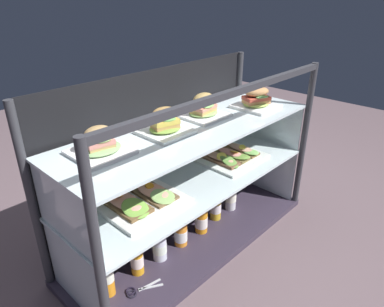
# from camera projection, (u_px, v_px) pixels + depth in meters

# --- Properties ---
(ground_plane) EXTENTS (6.00, 6.00, 0.02)m
(ground_plane) POSITION_uv_depth(u_px,v_px,m) (192.00, 240.00, 1.86)
(ground_plane) COLOR #624F54
(ground_plane) RESTS_ON ground
(case_base_deck) EXTENTS (1.38, 0.50, 0.03)m
(case_base_deck) POSITION_uv_depth(u_px,v_px,m) (192.00, 236.00, 1.85)
(case_base_deck) COLOR #352D3C
(case_base_deck) RESTS_ON ground
(case_frame) EXTENTS (1.38, 0.50, 0.86)m
(case_frame) POSITION_uv_depth(u_px,v_px,m) (172.00, 151.00, 1.74)
(case_frame) COLOR #333338
(case_frame) RESTS_ON ground
(riser_lower_tier) EXTENTS (1.31, 0.43, 0.32)m
(riser_lower_tier) POSITION_uv_depth(u_px,v_px,m) (192.00, 208.00, 1.77)
(riser_lower_tier) COLOR silver
(riser_lower_tier) RESTS_ON case_base_deck
(shelf_lower_glass) EXTENTS (1.32, 0.45, 0.01)m
(shelf_lower_glass) POSITION_uv_depth(u_px,v_px,m) (192.00, 180.00, 1.70)
(shelf_lower_glass) COLOR silver
(shelf_lower_glass) RESTS_ON riser_lower_tier
(riser_upper_tier) EXTENTS (1.31, 0.43, 0.26)m
(riser_upper_tier) POSITION_uv_depth(u_px,v_px,m) (192.00, 155.00, 1.64)
(riser_upper_tier) COLOR silver
(riser_upper_tier) RESTS_ON shelf_lower_glass
(shelf_upper_glass) EXTENTS (1.32, 0.45, 0.01)m
(shelf_upper_glass) POSITION_uv_depth(u_px,v_px,m) (192.00, 128.00, 1.58)
(shelf_upper_glass) COLOR silver
(shelf_upper_glass) RESTS_ON riser_upper_tier
(plated_roll_sandwich_right_of_center) EXTENTS (0.21, 0.21, 0.11)m
(plated_roll_sandwich_right_of_center) POSITION_uv_depth(u_px,v_px,m) (100.00, 145.00, 1.31)
(plated_roll_sandwich_right_of_center) COLOR white
(plated_roll_sandwich_right_of_center) RESTS_ON shelf_upper_glass
(plated_roll_sandwich_far_left) EXTENTS (0.20, 0.20, 0.12)m
(plated_roll_sandwich_far_left) POSITION_uv_depth(u_px,v_px,m) (165.00, 125.00, 1.49)
(plated_roll_sandwich_far_left) COLOR white
(plated_roll_sandwich_far_left) RESTS_ON shelf_upper_glass
(plated_roll_sandwich_center) EXTENTS (0.21, 0.21, 0.12)m
(plated_roll_sandwich_center) POSITION_uv_depth(u_px,v_px,m) (203.00, 108.00, 1.69)
(plated_roll_sandwich_center) COLOR white
(plated_roll_sandwich_center) RESTS_ON shelf_upper_glass
(plated_roll_sandwich_mid_left) EXTENTS (0.20, 0.20, 0.11)m
(plated_roll_sandwich_mid_left) POSITION_uv_depth(u_px,v_px,m) (256.00, 100.00, 1.82)
(plated_roll_sandwich_mid_left) COLOR white
(plated_roll_sandwich_mid_left) RESTS_ON shelf_upper_glass
(open_sandwich_tray_left_of_center) EXTENTS (0.34, 0.32, 0.07)m
(open_sandwich_tray_left_of_center) POSITION_uv_depth(u_px,v_px,m) (140.00, 200.00, 1.49)
(open_sandwich_tray_left_of_center) COLOR white
(open_sandwich_tray_left_of_center) RESTS_ON shelf_lower_glass
(open_sandwich_tray_right_of_center) EXTENTS (0.34, 0.32, 0.06)m
(open_sandwich_tray_right_of_center) POSITION_uv_depth(u_px,v_px,m) (230.00, 156.00, 1.89)
(open_sandwich_tray_right_of_center) COLOR white
(open_sandwich_tray_right_of_center) RESTS_ON shelf_lower_glass
(juice_bottle_front_fourth) EXTENTS (0.06, 0.06, 0.23)m
(juice_bottle_front_fourth) POSITION_uv_depth(u_px,v_px,m) (107.00, 275.00, 1.44)
(juice_bottle_front_fourth) COLOR orange
(juice_bottle_front_fourth) RESTS_ON case_base_deck
(juice_bottle_back_left) EXTENTS (0.06, 0.06, 0.22)m
(juice_bottle_back_left) POSITION_uv_depth(u_px,v_px,m) (137.00, 258.00, 1.56)
(juice_bottle_back_left) COLOR orange
(juice_bottle_back_left) RESTS_ON case_base_deck
(juice_bottle_back_right) EXTENTS (0.07, 0.07, 0.22)m
(juice_bottle_back_right) POSITION_uv_depth(u_px,v_px,m) (159.00, 244.00, 1.64)
(juice_bottle_back_right) COLOR white
(juice_bottle_back_right) RESTS_ON case_base_deck
(juice_bottle_tucked_behind) EXTENTS (0.07, 0.07, 0.20)m
(juice_bottle_tucked_behind) POSITION_uv_depth(u_px,v_px,m) (181.00, 232.00, 1.74)
(juice_bottle_tucked_behind) COLOR orange
(juice_bottle_tucked_behind) RESTS_ON case_base_deck
(juice_bottle_front_right_end) EXTENTS (0.07, 0.07, 0.19)m
(juice_bottle_front_right_end) POSITION_uv_depth(u_px,v_px,m) (201.00, 219.00, 1.83)
(juice_bottle_front_right_end) COLOR orange
(juice_bottle_front_right_end) RESTS_ON case_base_deck
(juice_bottle_back_center) EXTENTS (0.06, 0.06, 0.22)m
(juice_bottle_back_center) POSITION_uv_depth(u_px,v_px,m) (216.00, 205.00, 1.93)
(juice_bottle_back_center) COLOR gold
(juice_bottle_back_center) RESTS_ON case_base_deck
(juice_bottle_front_left_end) EXTENTS (0.06, 0.06, 0.24)m
(juice_bottle_front_left_end) POSITION_uv_depth(u_px,v_px,m) (231.00, 194.00, 2.02)
(juice_bottle_front_left_end) COLOR silver
(juice_bottle_front_left_end) RESTS_ON case_base_deck
(kitchen_scissors) EXTENTS (0.17, 0.11, 0.01)m
(kitchen_scissors) POSITION_uv_depth(u_px,v_px,m) (135.00, 291.00, 1.49)
(kitchen_scissors) COLOR silver
(kitchen_scissors) RESTS_ON case_base_deck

